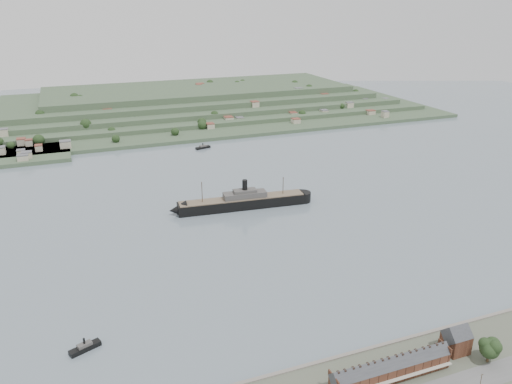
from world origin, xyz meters
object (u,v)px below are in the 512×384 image
object	(u,v)px
fig_tree	(491,348)
gabled_building	(456,339)
steamship	(239,202)
tugboat	(85,347)
terrace_row	(391,368)

from	to	relation	value
fig_tree	gabled_building	bearing A→B (deg)	128.02
gabled_building	steamship	distance (m)	200.34
steamship	tugboat	distance (m)	180.88
tugboat	fig_tree	bearing A→B (deg)	-24.23
terrace_row	fig_tree	bearing A→B (deg)	-8.91
steamship	terrace_row	bearing A→B (deg)	-90.63
steamship	fig_tree	size ratio (longest dim) A/B	9.37
gabled_building	tugboat	xyz separation A→B (m)	(-156.84, 63.26, -6.59)
terrace_row	gabled_building	size ratio (longest dim) A/B	3.95
fig_tree	tugboat	bearing A→B (deg)	155.77
gabled_building	steamship	xyz separation A→B (m)	(-35.30, 197.18, -3.17)
gabled_building	fig_tree	size ratio (longest dim) A/B	1.17
terrace_row	fig_tree	xyz separation A→B (m)	(46.32, -7.26, 2.53)
steamship	fig_tree	xyz separation A→B (m)	(44.12, -208.46, 4.36)
tugboat	terrace_row	bearing A→B (deg)	-29.41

